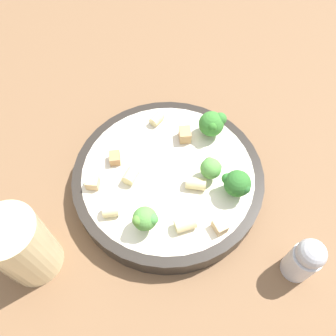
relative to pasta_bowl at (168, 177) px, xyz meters
name	(u,v)px	position (x,y,z in m)	size (l,w,h in m)	color
ground_plane	(168,184)	(0.00, 0.00, -0.02)	(2.00, 2.00, 0.00)	brown
pasta_bowl	(168,177)	(0.00, 0.00, 0.00)	(0.28, 0.28, 0.03)	#28231E
broccoli_floret_0	(145,219)	(-0.03, -0.09, 0.04)	(0.03, 0.03, 0.04)	#9EC175
broccoli_floret_1	(212,124)	(0.06, 0.07, 0.04)	(0.04, 0.04, 0.04)	#9EC175
broccoli_floret_2	(211,168)	(0.06, -0.01, 0.04)	(0.03, 0.03, 0.04)	#84AD60
broccoli_floret_3	(237,184)	(0.09, -0.03, 0.04)	(0.04, 0.04, 0.04)	#93B766
rigatoni_0	(157,119)	(-0.02, 0.09, 0.02)	(0.01, 0.01, 0.02)	beige
rigatoni_1	(196,184)	(0.04, -0.02, 0.02)	(0.02, 0.02, 0.03)	beige
rigatoni_2	(130,176)	(-0.05, -0.01, 0.02)	(0.02, 0.02, 0.02)	beige
rigatoni_3	(185,224)	(0.02, -0.08, 0.02)	(0.02, 0.02, 0.03)	beige
rigatoni_4	(111,211)	(-0.07, -0.07, 0.02)	(0.02, 0.02, 0.02)	beige
chicken_chunk_0	(185,135)	(0.02, 0.06, 0.02)	(0.02, 0.02, 0.02)	tan
chicken_chunk_1	(115,158)	(-0.08, 0.02, 0.02)	(0.02, 0.02, 0.01)	#A87A4C
chicken_chunk_2	(220,226)	(0.07, -0.08, 0.02)	(0.02, 0.01, 0.02)	tan
chicken_chunk_3	(93,183)	(-0.10, -0.03, 0.02)	(0.02, 0.02, 0.01)	tan
drinking_glass	(24,248)	(-0.17, -0.12, 0.03)	(0.07, 0.07, 0.11)	beige
pepper_shaker	(305,259)	(0.17, -0.12, 0.02)	(0.04, 0.04, 0.08)	silver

